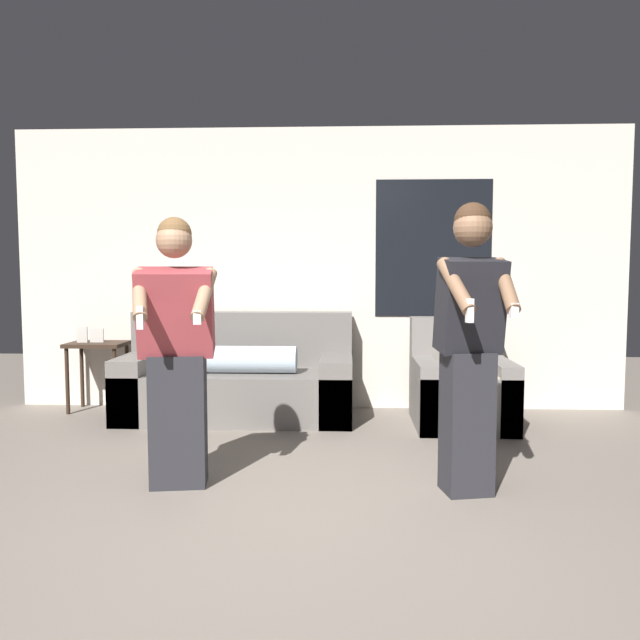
{
  "coord_description": "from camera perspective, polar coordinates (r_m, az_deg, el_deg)",
  "views": [
    {
      "loc": [
        0.27,
        -2.79,
        1.33
      ],
      "look_at": [
        0.11,
        0.96,
        1.04
      ],
      "focal_mm": 35.0,
      "sensor_mm": 36.0,
      "label": 1
    }
  ],
  "objects": [
    {
      "name": "ground_plane",
      "position": [
        3.1,
        -3.05,
        -20.99
      ],
      "size": [
        14.0,
        14.0,
        0.0
      ],
      "primitive_type": "plane",
      "color": "slate"
    },
    {
      "name": "person_right",
      "position": [
        3.79,
        13.51,
        -2.11
      ],
      "size": [
        0.44,
        0.53,
        1.73
      ],
      "color": "#28282D",
      "rests_on": "ground_plane"
    },
    {
      "name": "couch",
      "position": [
        5.76,
        -7.51,
        -5.58
      ],
      "size": [
        2.08,
        0.87,
        0.95
      ],
      "color": "slate",
      "rests_on": "ground_plane"
    },
    {
      "name": "armchair",
      "position": [
        5.58,
        12.76,
        -6.18
      ],
      "size": [
        0.82,
        0.87,
        0.92
      ],
      "color": "slate",
      "rests_on": "ground_plane"
    },
    {
      "name": "side_table",
      "position": [
        6.31,
        -19.72,
        -2.89
      ],
      "size": [
        0.53,
        0.4,
        0.81
      ],
      "color": "#332319",
      "rests_on": "ground_plane"
    },
    {
      "name": "wall_back",
      "position": [
        6.06,
        0.04,
        4.69
      ],
      "size": [
        5.89,
        0.07,
        2.7
      ],
      "color": "silver",
      "rests_on": "ground_plane"
    },
    {
      "name": "person_left",
      "position": [
        3.92,
        -12.97,
        -2.96
      ],
      "size": [
        0.51,
        0.55,
        1.66
      ],
      "color": "#28282D",
      "rests_on": "ground_plane"
    }
  ]
}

